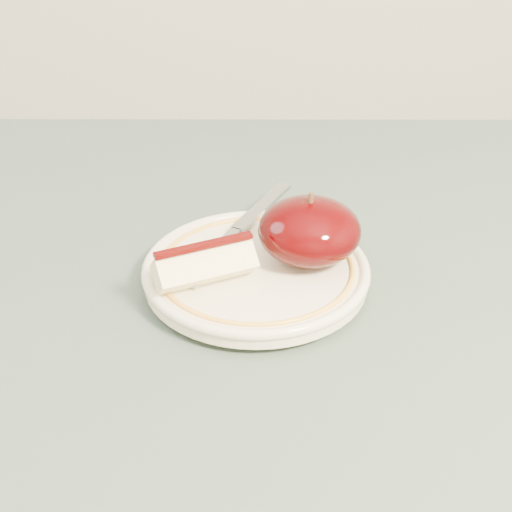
{
  "coord_description": "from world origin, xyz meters",
  "views": [
    {
      "loc": [
        0.09,
        -0.4,
        1.08
      ],
      "look_at": [
        0.09,
        0.08,
        0.78
      ],
      "focal_mm": 50.0,
      "sensor_mm": 36.0,
      "label": 1
    }
  ],
  "objects_px": {
    "plate": "(256,271)",
    "fork": "(236,231)",
    "apple_half": "(309,231)",
    "table": "(142,437)"
  },
  "relations": [
    {
      "from": "table",
      "to": "apple_half",
      "type": "height_order",
      "value": "apple_half"
    },
    {
      "from": "table",
      "to": "fork",
      "type": "height_order",
      "value": "fork"
    },
    {
      "from": "plate",
      "to": "fork",
      "type": "bearing_deg",
      "value": 110.0
    },
    {
      "from": "plate",
      "to": "apple_half",
      "type": "relative_size",
      "value": 2.21
    },
    {
      "from": "plate",
      "to": "fork",
      "type": "relative_size",
      "value": 1.04
    },
    {
      "from": "apple_half",
      "to": "plate",
      "type": "bearing_deg",
      "value": -162.95
    },
    {
      "from": "apple_half",
      "to": "fork",
      "type": "relative_size",
      "value": 0.47
    },
    {
      "from": "apple_half",
      "to": "fork",
      "type": "height_order",
      "value": "apple_half"
    },
    {
      "from": "plate",
      "to": "apple_half",
      "type": "xyz_separation_m",
      "value": [
        0.04,
        0.01,
        0.03
      ]
    },
    {
      "from": "table",
      "to": "plate",
      "type": "height_order",
      "value": "plate"
    }
  ]
}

